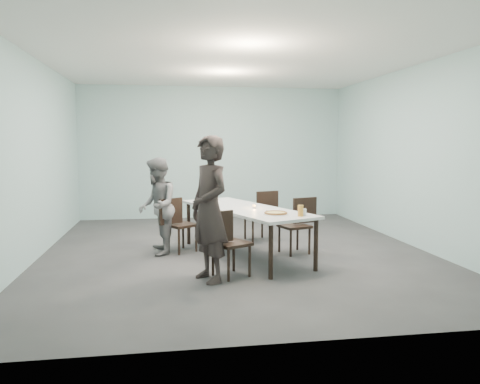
{
  "coord_description": "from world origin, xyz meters",
  "views": [
    {
      "loc": [
        -1.08,
        -7.27,
        1.72
      ],
      "look_at": [
        0.0,
        -0.46,
        1.0
      ],
      "focal_mm": 35.0,
      "sensor_mm": 36.0,
      "label": 1
    }
  ],
  "objects": [
    {
      "name": "diner_near",
      "position": [
        -0.56,
        -1.55,
        0.91
      ],
      "size": [
        0.67,
        0.78,
        1.82
      ],
      "primitive_type": "imported",
      "rotation": [
        0.0,
        0.0,
        -1.14
      ],
      "color": "black",
      "rests_on": "ground"
    },
    {
      "name": "room_shell",
      "position": [
        0.0,
        0.0,
        2.03
      ],
      "size": [
        6.02,
        7.02,
        3.01
      ],
      "color": "#9CC2C5",
      "rests_on": "ground"
    },
    {
      "name": "beer_glass",
      "position": [
        0.68,
        -1.31,
        0.82
      ],
      "size": [
        0.08,
        0.08,
        0.15
      ],
      "primitive_type": "cylinder",
      "color": "gold",
      "rests_on": "table"
    },
    {
      "name": "chair_far_right",
      "position": [
        0.59,
        0.8,
        0.5
      ],
      "size": [
        0.65,
        0.51,
        0.87
      ],
      "rotation": [
        0.0,
        0.0,
        3.38
      ],
      "color": "black",
      "rests_on": "ground"
    },
    {
      "name": "water_tumbler",
      "position": [
        0.75,
        -1.24,
        0.8
      ],
      "size": [
        0.08,
        0.08,
        0.09
      ],
      "primitive_type": "cylinder",
      "color": "silver",
      "rests_on": "table"
    },
    {
      "name": "tealight",
      "position": [
        0.22,
        -0.47,
        0.77
      ],
      "size": [
        0.06,
        0.06,
        0.05
      ],
      "color": "silver",
      "rests_on": "table"
    },
    {
      "name": "chair_near_right",
      "position": [
        0.97,
        -0.27,
        0.5
      ],
      "size": [
        0.65,
        0.52,
        0.87
      ],
      "rotation": [
        0.0,
        0.0,
        3.43
      ],
      "color": "black",
      "rests_on": "ground"
    },
    {
      "name": "side_plate",
      "position": [
        0.43,
        -0.73,
        0.76
      ],
      "size": [
        0.18,
        0.18,
        0.01
      ],
      "primitive_type": "cylinder",
      "color": "white",
      "rests_on": "table"
    },
    {
      "name": "menu",
      "position": [
        -0.38,
        0.48,
        0.75
      ],
      "size": [
        0.36,
        0.32,
        0.01
      ],
      "primitive_type": "cube",
      "rotation": [
        0.0,
        0.0,
        0.39
      ],
      "color": "silver",
      "rests_on": "table"
    },
    {
      "name": "chair_far_left",
      "position": [
        -0.93,
        0.05,
        0.5
      ],
      "size": [
        0.63,
        0.59,
        0.87
      ],
      "rotation": [
        0.0,
        0.0,
        0.62
      ],
      "color": "black",
      "rests_on": "ground"
    },
    {
      "name": "chair_near_left",
      "position": [
        -0.33,
        -1.43,
        0.5
      ],
      "size": [
        0.64,
        0.57,
        0.87
      ],
      "rotation": [
        0.0,
        0.0,
        0.51
      ],
      "color": "black",
      "rests_on": "ground"
    },
    {
      "name": "pizza",
      "position": [
        0.39,
        -1.1,
        0.77
      ],
      "size": [
        0.34,
        0.34,
        0.04
      ],
      "color": "white",
      "rests_on": "table"
    },
    {
      "name": "table",
      "position": [
        0.09,
        -0.34,
        0.69
      ],
      "size": [
        1.82,
        2.75,
        0.75
      ],
      "rotation": [
        0.0,
        0.0,
        0.39
      ],
      "color": "white",
      "rests_on": "ground"
    },
    {
      "name": "amber_tumbler",
      "position": [
        -0.3,
        0.28,
        0.79
      ],
      "size": [
        0.07,
        0.07,
        0.08
      ],
      "primitive_type": "cylinder",
      "color": "gold",
      "rests_on": "table"
    },
    {
      "name": "diner_far",
      "position": [
        -1.22,
        -0.01,
        0.75
      ],
      "size": [
        0.59,
        0.75,
        1.5
      ],
      "primitive_type": "imported",
      "rotation": [
        0.0,
        0.0,
        -1.54
      ],
      "color": "slate",
      "rests_on": "ground"
    },
    {
      "name": "ground",
      "position": [
        0.0,
        0.0,
        0.0
      ],
      "size": [
        7.0,
        7.0,
        0.0
      ],
      "primitive_type": "plane",
      "color": "#333335",
      "rests_on": "ground"
    }
  ]
}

